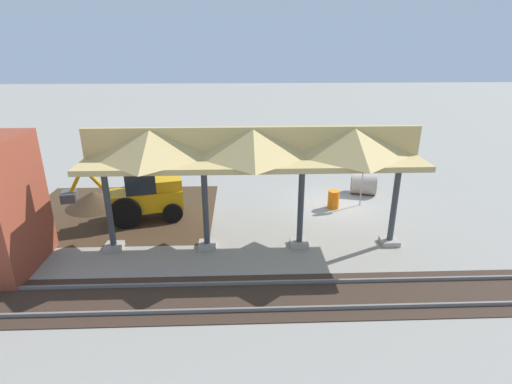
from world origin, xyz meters
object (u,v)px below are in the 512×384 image
at_px(backhoe, 143,194).
at_px(concrete_pipe, 364,184).
at_px(traffic_barrel, 333,199).
at_px(stop_sign, 363,170).

xyz_separation_m(backhoe, concrete_pipe, (-11.12, -2.86, -0.73)).
xyz_separation_m(concrete_pipe, traffic_barrel, (2.05, 1.87, -0.09)).
bearing_deg(stop_sign, backhoe, 6.84).
relative_size(stop_sign, backhoe, 0.49).
height_order(backhoe, concrete_pipe, backhoe).
relative_size(stop_sign, concrete_pipe, 1.64).
xyz_separation_m(stop_sign, backhoe, (10.50, 1.26, -0.58)).
distance_m(stop_sign, traffic_barrel, 2.02).
bearing_deg(traffic_barrel, stop_sign, -169.52).
xyz_separation_m(backhoe, traffic_barrel, (-9.07, -0.99, -0.82)).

